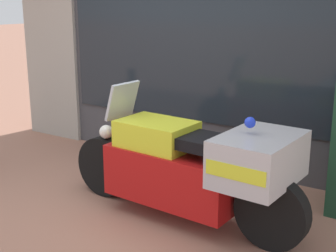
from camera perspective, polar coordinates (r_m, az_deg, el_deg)
ground_plane at (r=4.49m, az=-9.66°, el=-10.75°), size 60.00×60.00×0.00m
shop_building at (r=5.90m, az=-0.11°, el=12.16°), size 5.45×0.55×3.27m
window_display at (r=5.71m, az=6.99°, el=0.18°), size 4.03×0.30×2.04m
paramedic_motorcycle at (r=4.10m, az=3.18°, el=-4.88°), size 2.45×0.82×1.20m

